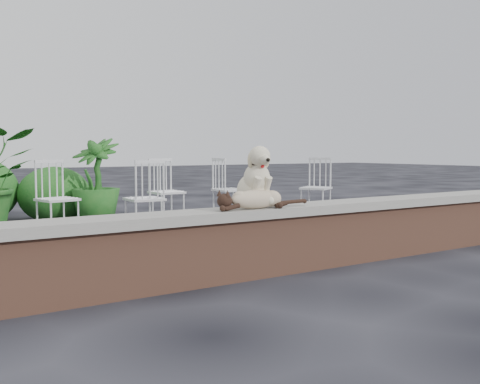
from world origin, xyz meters
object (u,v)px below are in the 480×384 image
chair_c (144,198)px  chair_d (316,187)px  chair_e (230,189)px  potted_plant_b (96,180)px  cat (256,198)px  dog (253,176)px  chair_a (57,198)px  chair_b (167,191)px

chair_c → chair_d: bearing=-171.7°
chair_e → potted_plant_b: 2.00m
cat → chair_d: (3.29, 3.02, -0.20)m
chair_e → dog: bearing=151.0°
cat → chair_d: chair_d is taller
cat → chair_d: bearing=48.5°
chair_d → dog: bearing=-77.5°
cat → chair_a: chair_a is taller
potted_plant_b → chair_a: bearing=-130.0°
cat → chair_a: bearing=109.0°
cat → dog: bearing=67.9°
chair_c → chair_b: 1.12m
dog → potted_plant_b: 4.07m
dog → cat: dog is taller
cat → chair_b: (0.90, 3.55, -0.20)m
dog → chair_c: dog is taller
chair_b → potted_plant_b: size_ratio=0.76×
chair_c → chair_d: size_ratio=1.00×
chair_b → chair_d: 2.45m
dog → cat: size_ratio=0.50×
chair_e → potted_plant_b: potted_plant_b is taller
chair_b → dog: bearing=-106.6°
chair_b → chair_e: bearing=-8.1°
chair_d → potted_plant_b: (-3.22, 1.19, 0.15)m
dog → chair_c: size_ratio=0.56×
chair_e → chair_d: 1.43m
chair_e → chair_b: (-1.02, 0.09, 0.00)m
chair_e → chair_c: bearing=113.9°
chair_d → potted_plant_b: potted_plant_b is taller
dog → chair_b: 3.52m
dog → chair_d: bearing=47.8°
chair_e → cat: bearing=151.1°
cat → chair_d: size_ratio=1.12×
chair_b → chair_d: bearing=-15.5°
chair_a → dog: bearing=-87.7°
cat → chair_c: size_ratio=1.12×
dog → chair_e: dog is taller
dog → cat: bearing=-112.1°
chair_e → chair_d: same height
chair_c → potted_plant_b: size_ratio=0.76×
chair_c → chair_a: size_ratio=1.00×
chair_d → chair_a: bearing=-122.2°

